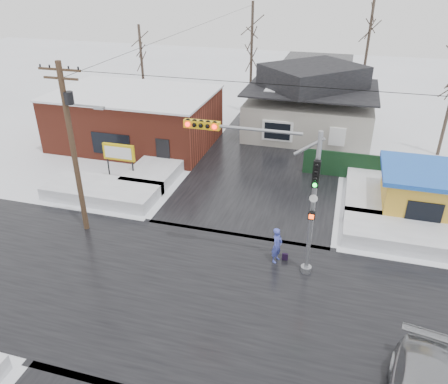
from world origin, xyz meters
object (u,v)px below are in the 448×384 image
(utility_pole, at_px, (73,141))
(pedestrian, at_px, (277,245))
(traffic_signal, at_px, (278,182))
(marquee_sign, at_px, (119,153))
(kiosk, at_px, (421,193))

(utility_pole, xyz_separation_m, pedestrian, (10.43, -0.07, -4.20))
(traffic_signal, bearing_deg, pedestrian, 81.48)
(traffic_signal, relative_size, pedestrian, 3.82)
(marquee_sign, bearing_deg, utility_pole, -79.87)
(traffic_signal, distance_m, utility_pole, 10.39)
(traffic_signal, bearing_deg, kiosk, 44.84)
(marquee_sign, bearing_deg, traffic_signal, -29.72)
(traffic_signal, xyz_separation_m, utility_pole, (-10.36, 0.53, 0.57))
(pedestrian, bearing_deg, marquee_sign, 80.80)
(marquee_sign, distance_m, kiosk, 18.51)
(utility_pole, bearing_deg, traffic_signal, -2.95)
(kiosk, relative_size, pedestrian, 2.51)
(traffic_signal, xyz_separation_m, kiosk, (7.07, 7.03, -3.08))
(traffic_signal, distance_m, marquee_sign, 13.42)
(kiosk, bearing_deg, pedestrian, -136.84)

